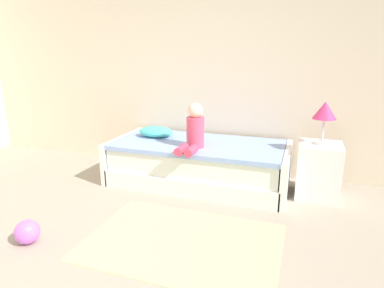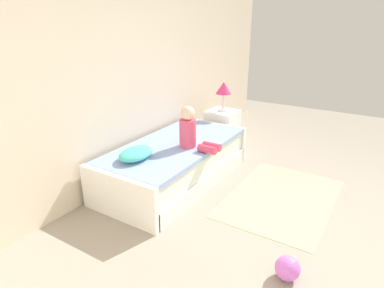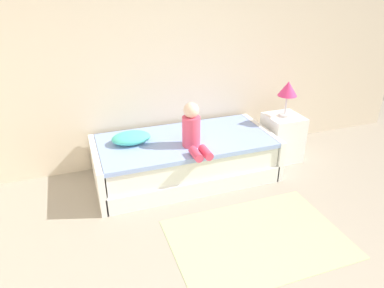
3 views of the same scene
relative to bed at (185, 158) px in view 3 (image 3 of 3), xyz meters
The scene contains 7 objects.
wall_rear 1.35m from the bed, 94.52° to the left, with size 7.20×0.10×2.90m, color beige.
bed is the anchor object (origin of this frame).
nightstand 1.35m from the bed, ahead, with size 0.44×0.44×0.60m, color white.
table_lamp 1.52m from the bed, ahead, with size 0.24×0.24×0.45m.
child_figure 0.51m from the bed, 85.99° to the right, with size 0.20×0.51×0.50m.
pillow 0.69m from the bed, behind, with size 0.44×0.30×0.13m, color #4CCCBC.
area_rug 1.35m from the bed, 77.96° to the right, with size 1.60×1.10×0.01m, color #B2D189.
Camera 3 is at (-1.10, -1.50, 2.23)m, focal length 32.76 mm.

